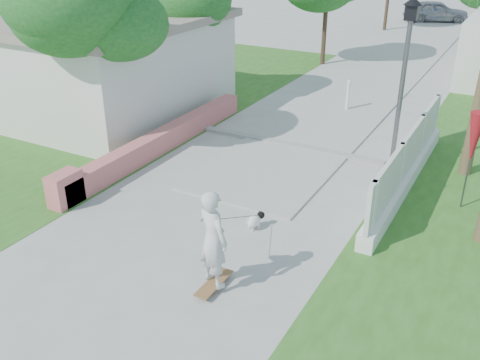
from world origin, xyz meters
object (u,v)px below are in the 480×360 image
Objects in this scene: skateboarder at (217,235)px; dog at (255,220)px; parked_car at (436,11)px; street_lamp at (402,84)px; bollard at (348,94)px; patio_umbrella at (474,139)px.

skateboarder is 5.51× the size of dog.
skateboarder is 0.71× the size of parked_car.
street_lamp reaches higher than skateboarder.
skateboarder is 31.08m from parked_car.
bollard is 7.25m from patio_umbrella.
parked_car reaches higher than dog.
patio_umbrella is 0.57× the size of parked_car.
patio_umbrella is at bearing -50.09° from bollard.
bollard is 8.69m from dog.
parked_car is (-3.56, 24.90, -1.74)m from street_lamp.
dog is (-0.26, 1.99, -0.78)m from skateboarder.
bollard is (-2.70, 4.50, -1.84)m from street_lamp.
skateboarder is at bearing 161.30° from parked_car.
street_lamp is at bearing -59.04° from bollard.
street_lamp is at bearing 89.21° from dog.
bollard reaches higher than dog.
street_lamp reaches higher than bollard.
dog is at bearing -61.14° from skateboarder.
dog is at bearing 161.04° from parked_car.
street_lamp is at bearing -83.02° from skateboarder.
skateboarder is at bearing -104.55° from street_lamp.
parked_car is (-5.46, 25.90, -1.00)m from patio_umbrella.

